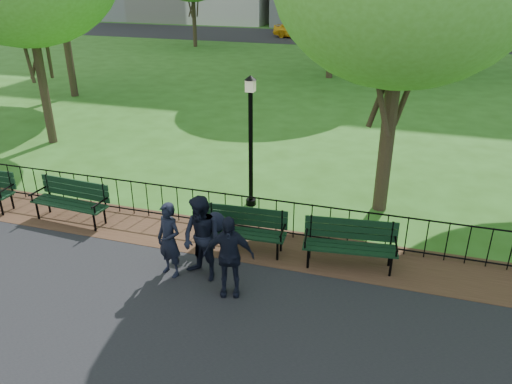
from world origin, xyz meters
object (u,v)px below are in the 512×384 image
(park_bench_right_a, at_px, (350,239))
(person_right, at_px, (229,256))
(park_bench_left_a, at_px, (72,197))
(lamppost, at_px, (251,138))
(taxi, at_px, (297,29))
(sedan_silver, at_px, (361,30))
(person_left, at_px, (169,240))
(park_bench_main, at_px, (232,224))
(person_mid, at_px, (202,239))

(park_bench_right_a, relative_size, person_right, 1.20)
(park_bench_left_a, relative_size, park_bench_right_a, 1.01)
(lamppost, bearing_deg, taxi, 100.68)
(park_bench_right_a, height_order, sedan_silver, sedan_silver)
(person_left, bearing_deg, park_bench_main, 75.42)
(sedan_silver, bearing_deg, lamppost, 156.61)
(lamppost, bearing_deg, park_bench_right_a, -37.03)
(lamppost, height_order, person_mid, lamppost)
(person_left, bearing_deg, sedan_silver, 110.22)
(sedan_silver, bearing_deg, person_mid, 156.64)
(park_bench_left_a, bearing_deg, person_left, -19.86)
(person_left, distance_m, person_mid, 0.66)
(park_bench_main, distance_m, person_right, 1.57)
(park_bench_left_a, height_order, taxi, taxi)
(park_bench_main, relative_size, park_bench_left_a, 0.94)
(park_bench_left_a, xyz_separation_m, taxi, (-2.01, 32.78, 0.06))
(lamppost, distance_m, person_left, 3.63)
(park_bench_left_a, height_order, person_mid, person_mid)
(park_bench_left_a, relative_size, taxi, 0.49)
(park_bench_main, distance_m, sedan_silver, 34.08)
(taxi, bearing_deg, person_right, -154.60)
(park_bench_left_a, bearing_deg, lamppost, 31.94)
(taxi, bearing_deg, sedan_silver, -63.03)
(lamppost, distance_m, person_right, 3.90)
(park_bench_main, distance_m, park_bench_right_a, 2.46)
(person_left, height_order, taxi, person_left)
(park_bench_main, xyz_separation_m, park_bench_left_a, (-4.08, 0.18, -0.02))
(park_bench_main, distance_m, taxi, 33.52)
(taxi, relative_size, sedan_silver, 0.95)
(park_bench_main, distance_m, person_mid, 1.19)
(park_bench_right_a, relative_size, lamppost, 0.58)
(park_bench_right_a, xyz_separation_m, lamppost, (-2.75, 2.07, 1.19))
(person_mid, relative_size, person_right, 1.07)
(park_bench_main, xyz_separation_m, person_right, (0.46, -1.49, 0.18))
(person_left, distance_m, taxi, 34.60)
(sedan_silver, bearing_deg, person_left, 155.58)
(park_bench_right_a, height_order, taxi, taxi)
(person_mid, relative_size, taxi, 0.44)
(park_bench_left_a, relative_size, person_left, 1.26)
(taxi, bearing_deg, park_bench_main, -154.90)
(park_bench_main, distance_m, lamppost, 2.51)
(park_bench_main, xyz_separation_m, taxi, (-6.09, 32.96, 0.05))
(person_right, height_order, taxi, person_right)
(park_bench_left_a, xyz_separation_m, park_bench_right_a, (6.54, -0.04, -0.01))
(person_right, relative_size, sedan_silver, 0.39)
(park_bench_right_a, xyz_separation_m, sedan_silver, (-3.51, 33.93, 0.09))
(park_bench_main, relative_size, person_left, 1.19)
(person_mid, distance_m, person_right, 0.74)
(person_right, bearing_deg, sedan_silver, 77.78)
(park_bench_right_a, relative_size, person_mid, 1.12)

